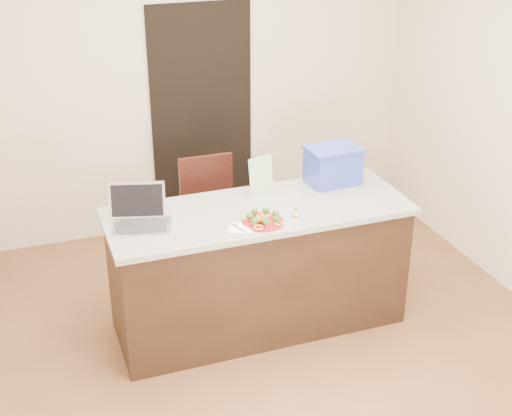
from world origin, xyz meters
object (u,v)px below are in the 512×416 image
object	(u,v)px
island	(259,267)
plate	(263,222)
laptop	(140,214)
chair	(211,210)
yogurt_bottle	(296,215)
blue_box	(333,165)
napkin	(241,227)

from	to	relation	value
island	plate	world-z (taller)	plate
laptop	chair	distance (m)	1.13
plate	yogurt_bottle	bearing A→B (deg)	-4.03
laptop	yogurt_bottle	bearing A→B (deg)	-0.03
island	blue_box	bearing A→B (deg)	19.45
island	yogurt_bottle	world-z (taller)	yogurt_bottle
plate	island	bearing A→B (deg)	77.74
laptop	blue_box	distance (m)	1.46
island	chair	bearing A→B (deg)	97.14
blue_box	chair	size ratio (longest dim) A/B	0.41
plate	chair	xyz separation A→B (m)	(-0.06, 1.04, -0.38)
island	blue_box	distance (m)	0.91
island	chair	size ratio (longest dim) A/B	2.13
yogurt_bottle	laptop	world-z (taller)	laptop
laptop	chair	xyz separation A→B (m)	(0.69, 0.78, -0.44)
plate	yogurt_bottle	world-z (taller)	yogurt_bottle
plate	blue_box	distance (m)	0.84
island	blue_box	world-z (taller)	blue_box
plate	chair	world-z (taller)	chair
blue_box	plate	bearing A→B (deg)	-151.28
napkin	chair	xyz separation A→B (m)	(0.10, 1.05, -0.37)
island	napkin	bearing A→B (deg)	-131.83
plate	chair	size ratio (longest dim) A/B	0.27
napkin	chair	distance (m)	1.12
laptop	blue_box	world-z (taller)	blue_box
plate	laptop	distance (m)	0.79
yogurt_bottle	blue_box	bearing A→B (deg)	43.78
island	laptop	size ratio (longest dim) A/B	4.91
napkin	yogurt_bottle	distance (m)	0.38
island	chair	xyz separation A→B (m)	(-0.10, 0.83, 0.09)
chair	laptop	bearing A→B (deg)	-131.01
napkin	chair	size ratio (longest dim) A/B	0.16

